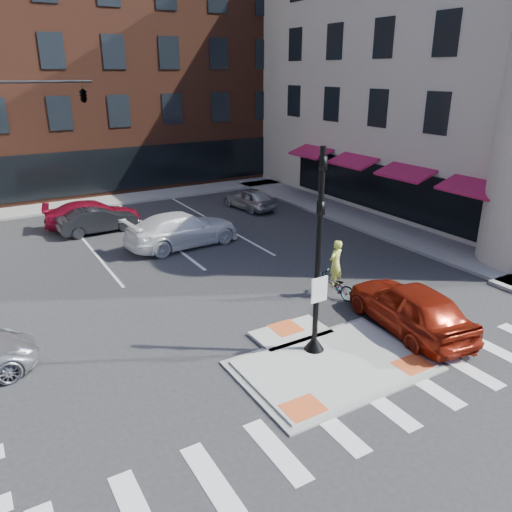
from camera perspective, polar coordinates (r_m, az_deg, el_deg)
ground at (r=15.03m, az=7.55°, el=-11.54°), size 120.00×120.00×0.00m
refuge_island at (r=14.83m, az=8.18°, el=-11.82°), size 5.40×4.65×0.13m
sidewalk_e at (r=28.53m, az=12.45°, el=3.99°), size 3.00×24.00×0.15m
sidewalk_n at (r=34.66m, az=-11.22°, el=6.96°), size 26.00×3.00×0.15m
building_n at (r=43.32m, az=-16.77°, el=19.47°), size 24.40×18.40×15.50m
building_e at (r=36.55m, az=24.99°, el=18.86°), size 21.90×23.90×17.70m
building_far_right at (r=66.16m, az=-16.46°, el=17.98°), size 12.00×12.00×12.00m
signal_pole at (r=14.21m, az=7.01°, el=-2.74°), size 0.60×0.60×5.98m
mast_arm_signal at (r=28.31m, az=-22.02°, el=15.56°), size 6.10×2.24×8.00m
red_sedan at (r=16.81m, az=17.19°, el=-5.53°), size 2.59×5.01×1.63m
white_pickup at (r=24.08m, az=-8.39°, el=3.03°), size 5.73×2.76×1.61m
bg_car_dark at (r=27.15m, az=-17.63°, el=3.96°), size 4.10×1.63×1.33m
bg_car_silver at (r=30.40m, az=-0.76°, el=6.61°), size 2.13×4.05×1.32m
bg_car_red at (r=28.07m, az=-18.15°, el=4.53°), size 5.17×2.84×1.42m
cyclist at (r=18.58m, az=8.98°, el=-2.53°), size 1.09×1.86×2.21m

